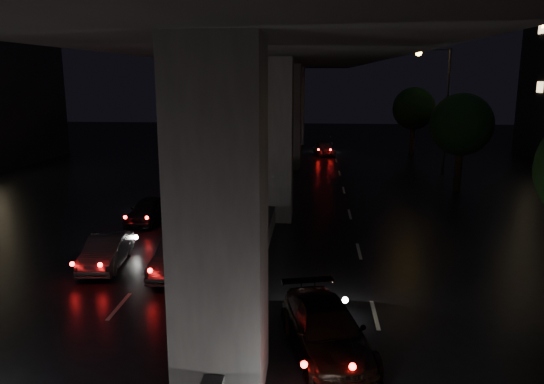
# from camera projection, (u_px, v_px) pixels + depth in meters

# --- Properties ---
(ground) EXTENTS (120.00, 120.00, 0.00)m
(ground) POSITION_uv_depth(u_px,v_px,m) (263.00, 249.00, 22.28)
(ground) COLOR black
(ground) RESTS_ON ground
(viaduct) EXTENTS (12.00, 80.00, 10.50)m
(viaduct) POSITION_uv_depth(u_px,v_px,m) (272.00, 50.00, 25.35)
(viaduct) COLOR #37373A
(viaduct) RESTS_ON ground
(median_barrier) EXTENTS (0.45, 70.00, 0.85)m
(median_barrier) POSITION_uv_depth(u_px,v_px,m) (272.00, 210.00, 27.06)
(median_barrier) COLOR #37373A
(median_barrier) RESTS_ON ground
(tree_c) EXTENTS (3.80, 3.80, 6.12)m
(tree_c) POSITION_uv_depth(u_px,v_px,m) (461.00, 125.00, 32.21)
(tree_c) COLOR black
(tree_c) RESTS_ON ground
(tree_d) EXTENTS (3.80, 3.80, 6.12)m
(tree_d) POSITION_uv_depth(u_px,v_px,m) (414.00, 109.00, 47.79)
(tree_d) COLOR black
(tree_d) RESTS_ON ground
(streetlight_far) EXTENTS (2.52, 0.44, 9.00)m
(streetlight_far) POSITION_uv_depth(u_px,v_px,m) (440.00, 97.00, 37.74)
(streetlight_far) COLOR #2D2D33
(streetlight_far) RESTS_ON ground
(car_3) EXTENTS (2.88, 4.79, 1.30)m
(car_3) POSITION_uv_depth(u_px,v_px,m) (326.00, 330.00, 13.80)
(car_3) COLOR black
(car_3) RESTS_ON ground
(car_4) EXTENTS (1.62, 3.75, 1.20)m
(car_4) POSITION_uv_depth(u_px,v_px,m) (106.00, 251.00, 20.18)
(car_4) COLOR #252427
(car_4) RESTS_ON ground
(car_5) EXTENTS (1.54, 4.00, 1.30)m
(car_5) POSITION_uv_depth(u_px,v_px,m) (181.00, 255.00, 19.54)
(car_5) COLOR black
(car_5) RESTS_ON ground
(car_6) EXTENTS (1.70, 3.70, 1.23)m
(car_6) POSITION_uv_depth(u_px,v_px,m) (148.00, 210.00, 26.24)
(car_6) COLOR black
(car_6) RESTS_ON ground
(car_7) EXTENTS (2.05, 4.32, 1.22)m
(car_7) POSITION_uv_depth(u_px,v_px,m) (192.00, 178.00, 34.59)
(car_7) COLOR black
(car_7) RESTS_ON ground
(car_8) EXTENTS (2.01, 3.91, 1.28)m
(car_8) POSITION_uv_depth(u_px,v_px,m) (244.00, 171.00, 36.79)
(car_8) COLOR black
(car_8) RESTS_ON ground
(car_9) EXTENTS (1.55, 4.04, 1.31)m
(car_9) POSITION_uv_depth(u_px,v_px,m) (246.00, 165.00, 39.13)
(car_9) COLOR #5F5952
(car_9) RESTS_ON ground
(car_10) EXTENTS (2.63, 4.64, 1.22)m
(car_10) POSITION_uv_depth(u_px,v_px,m) (264.00, 147.00, 49.39)
(car_10) COLOR black
(car_10) RESTS_ON ground
(car_11) EXTENTS (2.04, 4.25, 1.17)m
(car_11) POSITION_uv_depth(u_px,v_px,m) (232.00, 145.00, 51.24)
(car_11) COLOR black
(car_11) RESTS_ON ground
(car_12) EXTENTS (2.28, 3.94, 1.26)m
(car_12) POSITION_uv_depth(u_px,v_px,m) (324.00, 148.00, 48.43)
(car_12) COLOR slate
(car_12) RESTS_ON ground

